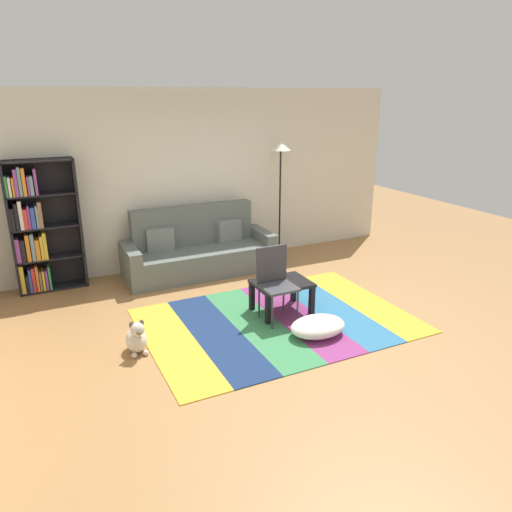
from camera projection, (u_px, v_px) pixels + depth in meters
name	position (u px, v px, depth m)	size (l,w,h in m)	color
ground_plane	(278.00, 321.00, 5.85)	(14.00, 14.00, 0.00)	#9E7042
back_wall	(202.00, 178.00, 7.59)	(6.80, 0.10, 2.70)	silver
rug	(277.00, 321.00, 5.85)	(3.14, 2.20, 0.01)	gold
couch	(199.00, 251.00, 7.35)	(2.26, 0.80, 1.00)	#59605B
bookshelf	(37.00, 230.00, 6.51)	(0.90, 0.28, 1.81)	black
coffee_table	(282.00, 287.00, 5.99)	(0.69, 0.53, 0.40)	black
pouf	(318.00, 326.00, 5.47)	(0.66, 0.48, 0.21)	white
dog	(137.00, 338.00, 5.10)	(0.22, 0.35, 0.40)	beige
standing_lamp	(281.00, 161.00, 7.78)	(0.32, 0.32, 1.89)	black
tv_remote	(276.00, 283.00, 5.88)	(0.04, 0.15, 0.02)	black
folding_chair	(275.00, 277.00, 5.76)	(0.40, 0.40, 0.90)	#38383D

